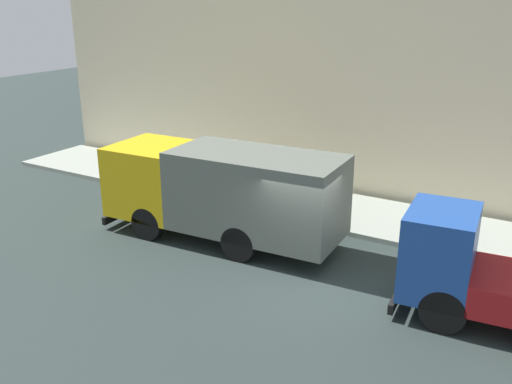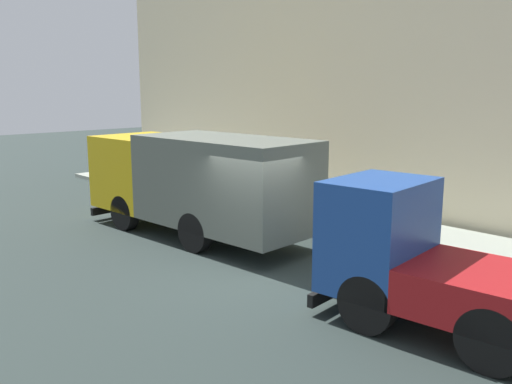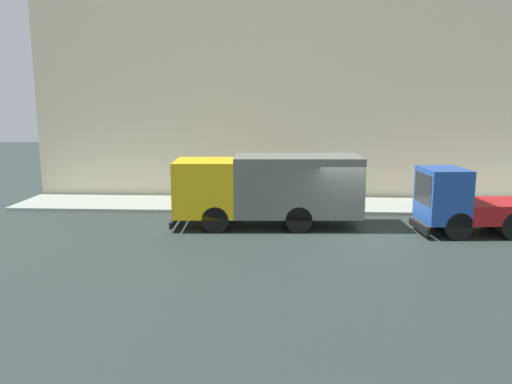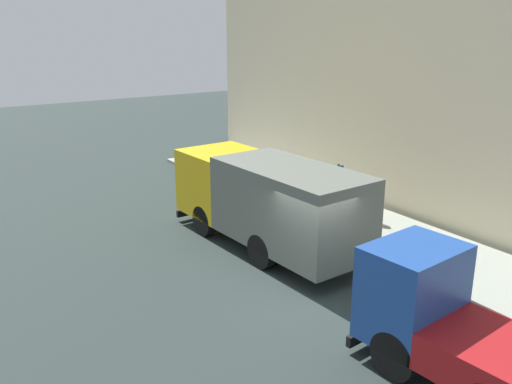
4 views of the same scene
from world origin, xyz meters
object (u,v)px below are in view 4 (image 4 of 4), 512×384
(small_flatbed_truck, at_px, (456,327))
(pedestrian_walking, at_px, (365,195))
(large_utility_truck, at_px, (266,198))
(street_sign_post, at_px, (337,192))
(pedestrian_standing, at_px, (294,181))

(small_flatbed_truck, height_order, pedestrian_walking, small_flatbed_truck)
(large_utility_truck, xyz_separation_m, street_sign_post, (2.44, -0.47, -0.08))
(large_utility_truck, relative_size, small_flatbed_truck, 1.51)
(small_flatbed_truck, relative_size, pedestrian_walking, 2.99)
(pedestrian_standing, bearing_deg, small_flatbed_truck, -11.59)
(pedestrian_standing, bearing_deg, large_utility_truck, -40.88)
(pedestrian_standing, bearing_deg, pedestrian_walking, 30.33)
(street_sign_post, bearing_deg, small_flatbed_truck, -114.82)
(pedestrian_walking, height_order, pedestrian_standing, pedestrian_standing)
(pedestrian_standing, xyz_separation_m, street_sign_post, (-0.57, -2.98, 0.43))
(large_utility_truck, bearing_deg, street_sign_post, -13.71)
(large_utility_truck, distance_m, small_flatbed_truck, 7.47)
(large_utility_truck, distance_m, street_sign_post, 2.49)
(street_sign_post, bearing_deg, pedestrian_standing, 79.23)
(pedestrian_walking, distance_m, pedestrian_standing, 2.83)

